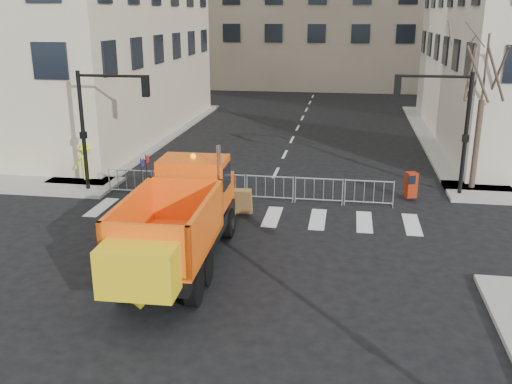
% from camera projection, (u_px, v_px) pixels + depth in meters
% --- Properties ---
extents(ground, '(120.00, 120.00, 0.00)m').
position_uv_depth(ground, '(226.00, 276.00, 17.58)').
color(ground, black).
rests_on(ground, ground).
extents(sidewalk_back, '(64.00, 5.00, 0.15)m').
position_uv_depth(sidewalk_back, '(266.00, 192.00, 25.56)').
color(sidewalk_back, gray).
rests_on(sidewalk_back, ground).
extents(traffic_light_left, '(0.18, 0.18, 5.40)m').
position_uv_depth(traffic_light_left, '(83.00, 133.00, 25.06)').
color(traffic_light_left, black).
rests_on(traffic_light_left, ground).
extents(traffic_light_right, '(0.18, 0.18, 5.40)m').
position_uv_depth(traffic_light_right, '(466.00, 136.00, 24.40)').
color(traffic_light_right, black).
rests_on(traffic_light_right, ground).
extents(crowd_barriers, '(12.60, 0.60, 1.10)m').
position_uv_depth(crowd_barriers, '(246.00, 187.00, 24.68)').
color(crowd_barriers, '#9EA0A5').
rests_on(crowd_barriers, ground).
extents(street_tree, '(3.00, 3.00, 7.50)m').
position_uv_depth(street_tree, '(481.00, 108.00, 24.92)').
color(street_tree, '#382B21').
rests_on(street_tree, ground).
extents(plow_truck, '(3.14, 9.61, 3.71)m').
position_uv_depth(plow_truck, '(179.00, 219.00, 17.64)').
color(plow_truck, black).
rests_on(plow_truck, ground).
extents(cop_a, '(0.71, 0.58, 1.68)m').
position_uv_depth(cop_a, '(175.00, 195.00, 22.54)').
color(cop_a, black).
rests_on(cop_a, ground).
extents(cop_b, '(1.06, 1.01, 1.73)m').
position_uv_depth(cop_b, '(209.00, 186.00, 23.70)').
color(cop_b, black).
rests_on(cop_b, ground).
extents(cop_c, '(1.16, 1.11, 1.94)m').
position_uv_depth(cop_c, '(197.00, 191.00, 22.67)').
color(cop_c, black).
rests_on(cop_c, ground).
extents(worker, '(1.26, 1.17, 1.70)m').
position_uv_depth(worker, '(86.00, 162.00, 27.02)').
color(worker, yellow).
rests_on(worker, sidewalk_back).
extents(newspaper_box, '(0.57, 0.54, 1.10)m').
position_uv_depth(newspaper_box, '(411.00, 185.00, 24.44)').
color(newspaper_box, maroon).
rests_on(newspaper_box, sidewalk_back).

